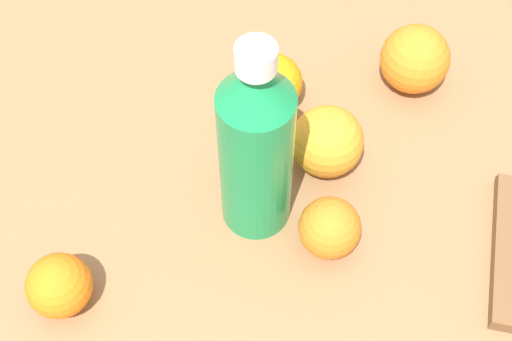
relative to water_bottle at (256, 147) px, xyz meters
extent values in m
plane|color=olive|center=(0.04, -0.04, -0.12)|extent=(2.40, 2.40, 0.00)
cylinder|color=#198C4C|center=(0.00, 0.00, -0.02)|extent=(0.08, 0.08, 0.20)
cone|color=#198C4C|center=(0.00, 0.00, 0.10)|extent=(0.08, 0.08, 0.04)
cylinder|color=white|center=(0.00, 0.00, 0.13)|extent=(0.04, 0.04, 0.02)
sphere|color=orange|center=(-0.08, -0.06, -0.08)|extent=(0.08, 0.08, 0.08)
sphere|color=orange|center=(-0.02, -0.15, -0.09)|extent=(0.07, 0.07, 0.07)
sphere|color=orange|center=(0.20, 0.11, -0.09)|extent=(0.07, 0.07, 0.07)
sphere|color=orange|center=(-0.08, 0.04, -0.09)|extent=(0.07, 0.07, 0.07)
sphere|color=orange|center=(-0.19, -0.19, -0.08)|extent=(0.08, 0.08, 0.08)
camera|label=1|loc=(0.00, 0.41, 0.59)|focal=51.81mm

